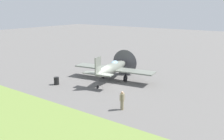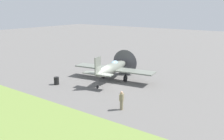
% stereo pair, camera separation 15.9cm
% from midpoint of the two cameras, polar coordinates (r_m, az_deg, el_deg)
% --- Properties ---
extents(ground_plane, '(160.00, 160.00, 0.00)m').
position_cam_midpoint_polar(ground_plane, '(29.10, -1.67, -3.72)').
color(ground_plane, '#605E5B').
extents(grass_verge, '(120.00, 11.00, 0.01)m').
position_cam_midpoint_polar(grass_verge, '(21.36, -23.01, -11.71)').
color(grass_verge, olive).
rests_on(grass_verge, ground).
extents(airplane_lead, '(10.66, 8.48, 3.77)m').
position_cam_midpoint_polar(airplane_lead, '(31.00, -0.00, 0.44)').
color(airplane_lead, slate).
rests_on(airplane_lead, ground).
extents(ground_crew_chief, '(0.38, 0.63, 1.73)m').
position_cam_midpoint_polar(ground_crew_chief, '(22.35, 2.12, -6.84)').
color(ground_crew_chief, '#847A5B').
rests_on(ground_crew_chief, ground).
extents(fuel_drum, '(0.60, 0.60, 0.90)m').
position_cam_midpoint_polar(fuel_drum, '(30.33, -12.68, -2.43)').
color(fuel_drum, black).
rests_on(fuel_drum, ground).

